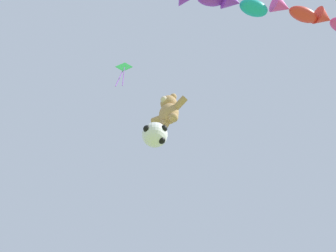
# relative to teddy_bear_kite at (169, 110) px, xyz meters

# --- Properties ---
(teddy_bear_kite) EXTENTS (1.86, 0.82, 1.89)m
(teddy_bear_kite) POSITION_rel_teddy_bear_kite_xyz_m (0.00, 0.00, 0.00)
(teddy_bear_kite) COLOR tan
(soccer_ball_kite) EXTENTS (1.07, 1.07, 0.99)m
(soccer_ball_kite) POSITION_rel_teddy_bear_kite_xyz_m (-0.49, -0.23, -1.46)
(soccer_ball_kite) COLOR white
(fish_kite_teal) EXTENTS (1.62, 1.98, 0.81)m
(fish_kite_teal) POSITION_rel_teddy_bear_kite_xyz_m (4.62, -0.76, 2.29)
(fish_kite_teal) COLOR #19ADB2
(fish_kite_crimson) EXTENTS (1.59, 2.11, 0.73)m
(fish_kite_crimson) POSITION_rel_teddy_bear_kite_xyz_m (6.04, 0.87, 2.51)
(fish_kite_crimson) COLOR red
(fish_kite_magenta) EXTENTS (1.52, 2.00, 0.77)m
(fish_kite_magenta) POSITION_rel_teddy_bear_kite_xyz_m (7.13, 2.49, 2.63)
(fish_kite_magenta) COLOR #E53F9E
(diamond_kite) EXTENTS (0.65, 0.58, 2.40)m
(diamond_kite) POSITION_rel_teddy_bear_kite_xyz_m (-1.39, -1.71, 2.97)
(diamond_kite) COLOR green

